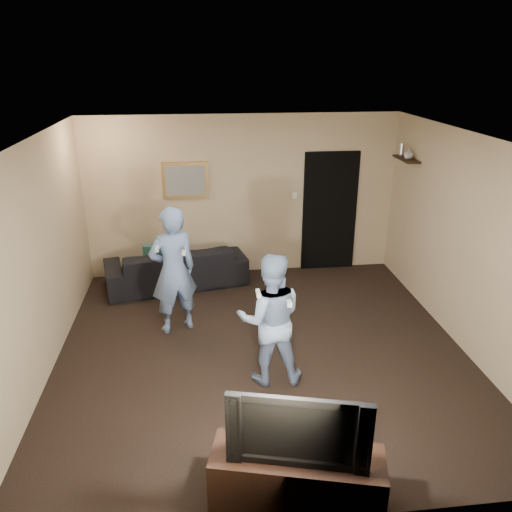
{
  "coord_description": "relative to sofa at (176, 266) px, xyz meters",
  "views": [
    {
      "loc": [
        -0.7,
        -5.3,
        3.44
      ],
      "look_at": [
        -0.04,
        0.3,
        1.15
      ],
      "focal_mm": 35.0,
      "sensor_mm": 36.0,
      "label": 1
    }
  ],
  "objects": [
    {
      "name": "ground",
      "position": [
        1.11,
        -2.06,
        -0.32
      ],
      "size": [
        5.0,
        5.0,
        0.0
      ],
      "primitive_type": "plane",
      "color": "black",
      "rests_on": "ground"
    },
    {
      "name": "ceiling",
      "position": [
        1.11,
        -2.06,
        2.28
      ],
      "size": [
        5.0,
        5.0,
        0.04
      ],
      "primitive_type": "cube",
      "color": "silver",
      "rests_on": "wall_back"
    },
    {
      "name": "wall_back",
      "position": [
        1.11,
        0.44,
        0.98
      ],
      "size": [
        5.0,
        0.04,
        2.6
      ],
      "primitive_type": "cube",
      "color": "tan",
      "rests_on": "ground"
    },
    {
      "name": "wall_front",
      "position": [
        1.11,
        -4.56,
        0.98
      ],
      "size": [
        5.0,
        0.04,
        2.6
      ],
      "primitive_type": "cube",
      "color": "tan",
      "rests_on": "ground"
    },
    {
      "name": "wall_left",
      "position": [
        -1.39,
        -2.06,
        0.98
      ],
      "size": [
        0.04,
        5.0,
        2.6
      ],
      "primitive_type": "cube",
      "color": "tan",
      "rests_on": "ground"
    },
    {
      "name": "wall_right",
      "position": [
        3.61,
        -2.06,
        0.98
      ],
      "size": [
        0.04,
        5.0,
        2.6
      ],
      "primitive_type": "cube",
      "color": "tan",
      "rests_on": "ground"
    },
    {
      "name": "sofa",
      "position": [
        0.0,
        0.0,
        0.0
      ],
      "size": [
        2.3,
        1.28,
        0.64
      ],
      "primitive_type": "imported",
      "rotation": [
        0.0,
        0.0,
        3.35
      ],
      "color": "black",
      "rests_on": "ground"
    },
    {
      "name": "throw_pillow",
      "position": [
        -0.28,
        0.0,
        0.16
      ],
      "size": [
        0.42,
        0.17,
        0.41
      ],
      "primitive_type": "cube",
      "rotation": [
        0.0,
        0.0,
        -0.11
      ],
      "color": "#17453E",
      "rests_on": "sofa"
    },
    {
      "name": "painting_frame",
      "position": [
        0.21,
        0.41,
        1.28
      ],
      "size": [
        0.72,
        0.05,
        0.57
      ],
      "primitive_type": "cube",
      "color": "olive",
      "rests_on": "wall_back"
    },
    {
      "name": "painting_canvas",
      "position": [
        0.21,
        0.39,
        1.28
      ],
      "size": [
        0.62,
        0.01,
        0.47
      ],
      "primitive_type": "cube",
      "color": "slate",
      "rests_on": "painting_frame"
    },
    {
      "name": "doorway",
      "position": [
        2.56,
        0.41,
        0.68
      ],
      "size": [
        0.9,
        0.06,
        2.0
      ],
      "primitive_type": "cube",
      "color": "black",
      "rests_on": "ground"
    },
    {
      "name": "light_switch",
      "position": [
        1.96,
        0.41,
        0.98
      ],
      "size": [
        0.08,
        0.02,
        0.12
      ],
      "primitive_type": "cube",
      "color": "silver",
      "rests_on": "wall_back"
    },
    {
      "name": "wall_shelf",
      "position": [
        3.5,
        -0.26,
        1.67
      ],
      "size": [
        0.2,
        0.6,
        0.03
      ],
      "primitive_type": "cube",
      "color": "black",
      "rests_on": "wall_right"
    },
    {
      "name": "shelf_vase",
      "position": [
        3.5,
        -0.32,
        1.76
      ],
      "size": [
        0.15,
        0.15,
        0.15
      ],
      "primitive_type": "imported",
      "rotation": [
        0.0,
        0.0,
        -0.07
      ],
      "color": "#B2B2B7",
      "rests_on": "wall_shelf"
    },
    {
      "name": "shelf_figurine",
      "position": [
        3.5,
        -0.05,
        1.78
      ],
      "size": [
        0.06,
        0.06,
        0.18
      ],
      "primitive_type": "cylinder",
      "color": "silver",
      "rests_on": "wall_shelf"
    },
    {
      "name": "tv_console",
      "position": [
        1.09,
        -4.37,
        -0.07
      ],
      "size": [
        1.45,
        0.77,
        0.49
      ],
      "primitive_type": "cube",
      "rotation": [
        0.0,
        0.0,
        -0.25
      ],
      "color": "black",
      "rests_on": "ground"
    },
    {
      "name": "television",
      "position": [
        1.09,
        -4.37,
        0.49
      ],
      "size": [
        1.1,
        0.41,
        0.63
      ],
      "primitive_type": "imported",
      "rotation": [
        0.0,
        0.0,
        -0.25
      ],
      "color": "black",
      "rests_on": "tv_console"
    },
    {
      "name": "wii_player_left",
      "position": [
        0.04,
        -1.41,
        0.54
      ],
      "size": [
        0.73,
        0.61,
        1.71
      ],
      "color": "#6D8CBE",
      "rests_on": "ground"
    },
    {
      "name": "wii_player_right",
      "position": [
        1.12,
        -2.65,
        0.44
      ],
      "size": [
        0.78,
        0.63,
        1.52
      ],
      "color": "#87A1C5",
      "rests_on": "ground"
    }
  ]
}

